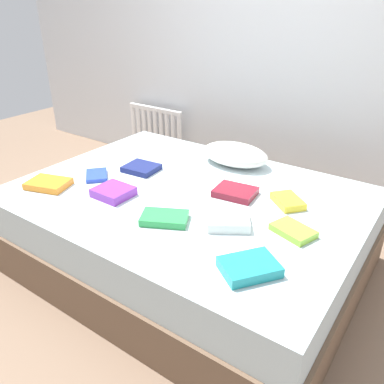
{
  "coord_description": "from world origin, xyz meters",
  "views": [
    {
      "loc": [
        1.19,
        -1.65,
        1.52
      ],
      "look_at": [
        0.0,
        0.05,
        0.48
      ],
      "focal_mm": 36.5,
      "sensor_mm": 36.0,
      "label": 1
    }
  ],
  "objects_px": {
    "textbook_blue": "(97,175)",
    "textbook_teal": "(249,267)",
    "textbook_maroon": "(235,192)",
    "textbook_white": "(228,220)",
    "pillow": "(235,154)",
    "bed": "(187,229)",
    "textbook_green": "(165,218)",
    "textbook_lime": "(293,231)",
    "radiator": "(156,131)",
    "textbook_orange": "(48,184)",
    "textbook_purple": "(113,192)",
    "textbook_yellow": "(288,201)",
    "textbook_navy": "(141,168)"
  },
  "relations": [
    {
      "from": "textbook_purple",
      "to": "textbook_navy",
      "type": "distance_m",
      "value": 0.38
    },
    {
      "from": "bed",
      "to": "textbook_lime",
      "type": "relative_size",
      "value": 10.14
    },
    {
      "from": "bed",
      "to": "textbook_blue",
      "type": "height_order",
      "value": "textbook_blue"
    },
    {
      "from": "textbook_yellow",
      "to": "textbook_maroon",
      "type": "relative_size",
      "value": 0.83
    },
    {
      "from": "textbook_blue",
      "to": "textbook_teal",
      "type": "bearing_deg",
      "value": 28.79
    },
    {
      "from": "radiator",
      "to": "textbook_lime",
      "type": "distance_m",
      "value": 2.32
    },
    {
      "from": "textbook_teal",
      "to": "textbook_maroon",
      "type": "bearing_deg",
      "value": 70.23
    },
    {
      "from": "textbook_orange",
      "to": "textbook_lime",
      "type": "height_order",
      "value": "textbook_orange"
    },
    {
      "from": "textbook_orange",
      "to": "textbook_teal",
      "type": "bearing_deg",
      "value": -18.95
    },
    {
      "from": "pillow",
      "to": "bed",
      "type": "bearing_deg",
      "value": -91.44
    },
    {
      "from": "textbook_green",
      "to": "textbook_orange",
      "type": "bearing_deg",
      "value": 158.72
    },
    {
      "from": "textbook_green",
      "to": "textbook_teal",
      "type": "xyz_separation_m",
      "value": [
        0.54,
        -0.12,
        0.0
      ]
    },
    {
      "from": "textbook_orange",
      "to": "textbook_blue",
      "type": "bearing_deg",
      "value": 46.13
    },
    {
      "from": "radiator",
      "to": "textbook_lime",
      "type": "bearing_deg",
      "value": -33.38
    },
    {
      "from": "textbook_teal",
      "to": "radiator",
      "type": "bearing_deg",
      "value": 85.0
    },
    {
      "from": "radiator",
      "to": "textbook_green",
      "type": "height_order",
      "value": "radiator"
    },
    {
      "from": "textbook_yellow",
      "to": "textbook_maroon",
      "type": "xyz_separation_m",
      "value": [
        -0.29,
        -0.07,
        -0.0
      ]
    },
    {
      "from": "textbook_purple",
      "to": "textbook_blue",
      "type": "distance_m",
      "value": 0.3
    },
    {
      "from": "textbook_green",
      "to": "textbook_lime",
      "type": "bearing_deg",
      "value": -2.66
    },
    {
      "from": "radiator",
      "to": "textbook_orange",
      "type": "distance_m",
      "value": 1.71
    },
    {
      "from": "bed",
      "to": "textbook_orange",
      "type": "distance_m",
      "value": 0.88
    },
    {
      "from": "textbook_blue",
      "to": "textbook_teal",
      "type": "relative_size",
      "value": 0.8
    },
    {
      "from": "radiator",
      "to": "textbook_orange",
      "type": "relative_size",
      "value": 2.66
    },
    {
      "from": "textbook_maroon",
      "to": "textbook_white",
      "type": "distance_m",
      "value": 0.33
    },
    {
      "from": "textbook_navy",
      "to": "textbook_orange",
      "type": "bearing_deg",
      "value": -125.29
    },
    {
      "from": "radiator",
      "to": "textbook_blue",
      "type": "xyz_separation_m",
      "value": [
        0.66,
        -1.36,
        0.18
      ]
    },
    {
      "from": "textbook_purple",
      "to": "textbook_orange",
      "type": "bearing_deg",
      "value": -160.59
    },
    {
      "from": "textbook_orange",
      "to": "textbook_green",
      "type": "xyz_separation_m",
      "value": [
        0.82,
        0.09,
        -0.0
      ]
    },
    {
      "from": "bed",
      "to": "textbook_purple",
      "type": "height_order",
      "value": "textbook_purple"
    },
    {
      "from": "textbook_blue",
      "to": "textbook_lime",
      "type": "distance_m",
      "value": 1.27
    },
    {
      "from": "textbook_orange",
      "to": "textbook_green",
      "type": "height_order",
      "value": "textbook_orange"
    },
    {
      "from": "radiator",
      "to": "textbook_orange",
      "type": "xyz_separation_m",
      "value": [
        0.53,
        -1.62,
        0.19
      ]
    },
    {
      "from": "textbook_orange",
      "to": "textbook_white",
      "type": "relative_size",
      "value": 1.16
    },
    {
      "from": "textbook_blue",
      "to": "textbook_maroon",
      "type": "bearing_deg",
      "value": 60.93
    },
    {
      "from": "textbook_navy",
      "to": "textbook_maroon",
      "type": "distance_m",
      "value": 0.68
    },
    {
      "from": "textbook_purple",
      "to": "textbook_yellow",
      "type": "xyz_separation_m",
      "value": [
        0.85,
        0.48,
        -0.0
      ]
    },
    {
      "from": "textbook_green",
      "to": "textbook_teal",
      "type": "bearing_deg",
      "value": -39.41
    },
    {
      "from": "textbook_blue",
      "to": "textbook_teal",
      "type": "xyz_separation_m",
      "value": [
        1.23,
        -0.29,
        0.01
      ]
    },
    {
      "from": "textbook_green",
      "to": "textbook_lime",
      "type": "distance_m",
      "value": 0.64
    },
    {
      "from": "textbook_purple",
      "to": "textbook_lime",
      "type": "relative_size",
      "value": 1.02
    },
    {
      "from": "textbook_navy",
      "to": "textbook_yellow",
      "type": "xyz_separation_m",
      "value": [
        0.97,
        0.11,
        0.0
      ]
    },
    {
      "from": "textbook_orange",
      "to": "textbook_white",
      "type": "distance_m",
      "value": 1.13
    },
    {
      "from": "textbook_navy",
      "to": "textbook_green",
      "type": "xyz_separation_m",
      "value": [
        0.53,
        -0.42,
        0.0
      ]
    },
    {
      "from": "bed",
      "to": "radiator",
      "type": "distance_m",
      "value": 1.73
    },
    {
      "from": "textbook_yellow",
      "to": "textbook_maroon",
      "type": "bearing_deg",
      "value": -126.59
    },
    {
      "from": "textbook_blue",
      "to": "textbook_lime",
      "type": "bearing_deg",
      "value": 46.13
    },
    {
      "from": "textbook_purple",
      "to": "textbook_teal",
      "type": "relative_size",
      "value": 0.87
    },
    {
      "from": "textbook_yellow",
      "to": "textbook_teal",
      "type": "relative_size",
      "value": 0.82
    },
    {
      "from": "textbook_purple",
      "to": "radiator",
      "type": "bearing_deg",
      "value": 122.93
    },
    {
      "from": "bed",
      "to": "textbook_orange",
      "type": "bearing_deg",
      "value": -149.87
    }
  ]
}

